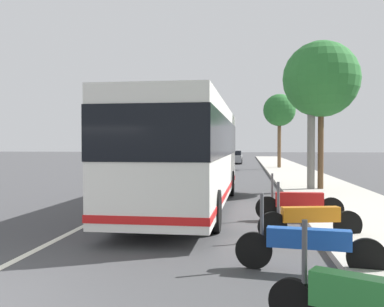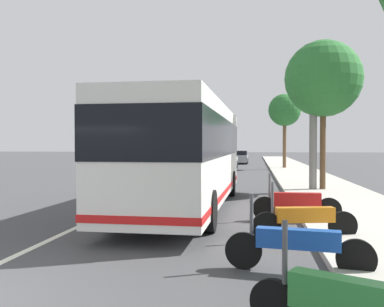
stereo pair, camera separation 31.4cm
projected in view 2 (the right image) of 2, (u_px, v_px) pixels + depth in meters
The scene contains 12 objects.
sidewalk_curb at pixel (348, 205), 13.93m from camera, with size 110.00×3.60×0.14m, color #B2ADA3.
lane_divider_line at pixel (130, 203), 15.01m from camera, with size 110.00×0.16×0.01m, color silver.
coach_bus at pixel (187, 150), 13.61m from camera, with size 11.16×2.71×3.26m.
motorcycle_far_end at pixel (352, 305), 4.23m from camera, with size 1.13×2.05×1.23m.
motorcycle_nearest_curb at pixel (297, 244), 6.79m from camera, with size 0.43×2.34×1.25m.
motorcycle_angled at pixel (304, 219), 9.06m from camera, with size 0.56×2.25×1.27m.
motorcycle_by_tree at pixel (296, 203), 11.38m from camera, with size 0.25×2.33×1.27m.
car_far_distant at pixel (239, 157), 45.70m from camera, with size 4.60×1.91×1.38m.
car_behind_bus at pixel (225, 160), 35.82m from camera, with size 4.46×1.91×1.49m.
roadside_tree_mid_block at pixel (323, 79), 18.26m from camera, with size 3.27×3.27×6.51m.
roadside_tree_far_block at pixel (285, 111), 35.29m from camera, with size 2.67×2.67×6.25m.
utility_pole at pixel (313, 118), 18.32m from camera, with size 0.32×0.32×6.37m, color slate.
Camera 2 is at (-4.49, -4.37, 2.06)m, focal length 39.97 mm.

